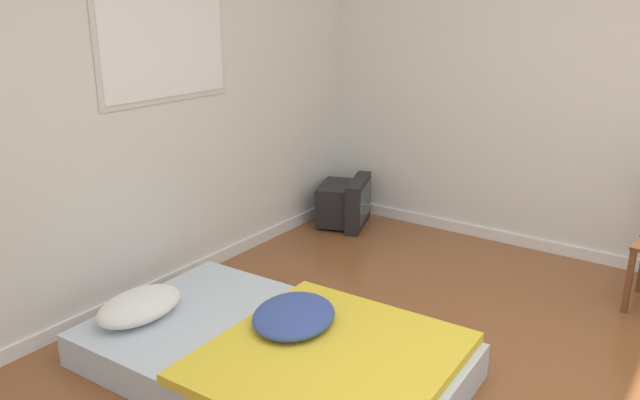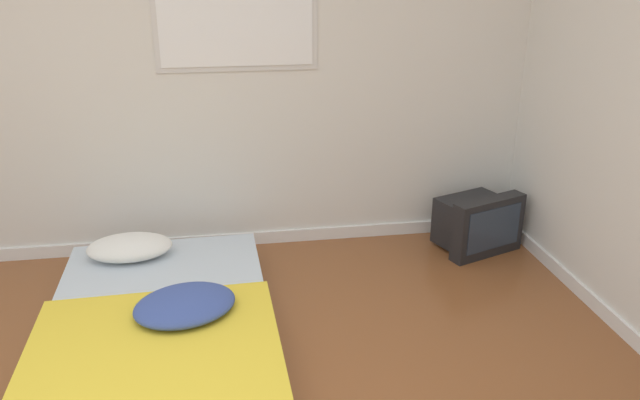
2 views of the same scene
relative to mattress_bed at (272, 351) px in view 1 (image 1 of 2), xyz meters
name	(u,v)px [view 1 (image 1 of 2)]	position (x,y,z in m)	size (l,w,h in m)	color
wall_back	(105,103)	(0.06, 1.27, 1.17)	(7.29, 0.08, 2.60)	silver
mattress_bed	(272,351)	(0.00, 0.00, 0.00)	(1.23, 1.97, 0.33)	silver
crt_tv	(345,203)	(2.12, 0.91, 0.07)	(0.61, 0.54, 0.41)	black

